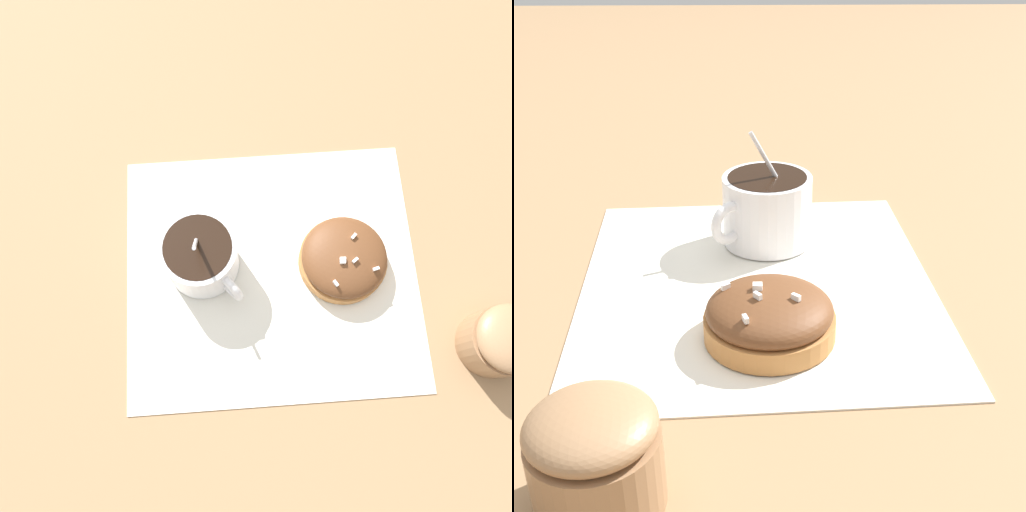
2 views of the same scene
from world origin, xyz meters
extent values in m
plane|color=#93704C|center=(0.00, 0.00, 0.00)|extent=(3.00, 3.00, 0.00)
cube|color=white|center=(0.00, 0.00, 0.00)|extent=(0.35, 0.31, 0.00)
cylinder|color=white|center=(-0.08, 0.01, 0.04)|extent=(0.08, 0.08, 0.06)
cylinder|color=black|center=(-0.08, 0.01, 0.06)|extent=(0.07, 0.07, 0.01)
torus|color=white|center=(-0.05, -0.02, 0.04)|extent=(0.03, 0.04, 0.04)
ellipsoid|color=silver|center=(-0.07, -0.01, 0.01)|extent=(0.02, 0.03, 0.01)
cylinder|color=silver|center=(-0.08, 0.02, 0.06)|extent=(0.01, 0.05, 0.10)
cylinder|color=#B2753D|center=(0.08, 0.01, 0.01)|extent=(0.10, 0.10, 0.02)
ellipsoid|color=brown|center=(0.08, 0.01, 0.03)|extent=(0.09, 0.09, 0.03)
cube|color=white|center=(0.11, -0.01, 0.04)|extent=(0.01, 0.01, 0.00)
cube|color=white|center=(0.09, 0.00, 0.04)|extent=(0.01, 0.01, 0.00)
cube|color=white|center=(0.08, 0.00, 0.04)|extent=(0.00, 0.01, 0.00)
cube|color=white|center=(0.09, 0.03, 0.04)|extent=(0.01, 0.01, 0.00)
cube|color=white|center=(0.07, 0.00, 0.04)|extent=(0.00, 0.01, 0.00)
cube|color=white|center=(0.07, -0.02, 0.04)|extent=(0.01, 0.01, 0.00)
cylinder|color=#99704C|center=(0.24, -0.09, 0.02)|extent=(0.07, 0.07, 0.05)
ellipsoid|color=#99704C|center=(0.24, -0.09, 0.05)|extent=(0.07, 0.07, 0.03)
camera|label=1|loc=(-0.02, -0.15, 0.55)|focal=35.00mm
camera|label=2|loc=(0.52, 0.00, 0.31)|focal=50.00mm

